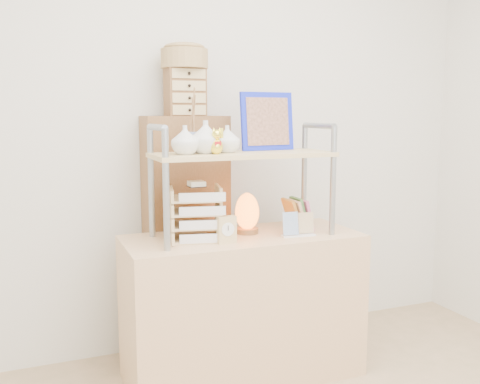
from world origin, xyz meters
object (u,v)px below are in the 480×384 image
object	(u,v)px
cabinet	(186,238)
letter_tray	(197,217)
salt_lamp	(247,213)
desk	(243,306)

from	to	relation	value
cabinet	letter_tray	size ratio (longest dim) A/B	4.64
letter_tray	salt_lamp	bearing A→B (deg)	9.50
letter_tray	salt_lamp	xyz separation A→B (m)	(0.29, 0.05, -0.01)
desk	cabinet	size ratio (longest dim) A/B	0.89
letter_tray	cabinet	bearing A→B (deg)	81.98
cabinet	salt_lamp	xyz separation A→B (m)	(0.23, -0.33, 0.18)
desk	cabinet	distance (m)	0.51
salt_lamp	cabinet	bearing A→B (deg)	125.63
letter_tray	salt_lamp	size ratio (longest dim) A/B	1.38
cabinet	salt_lamp	world-z (taller)	cabinet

